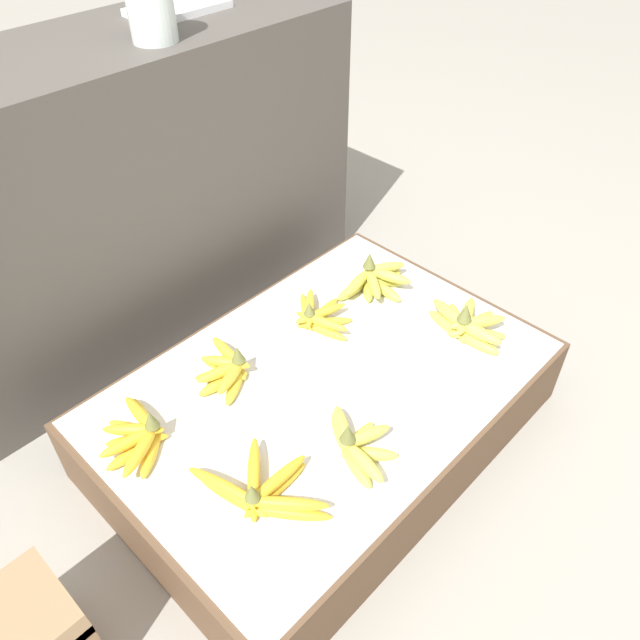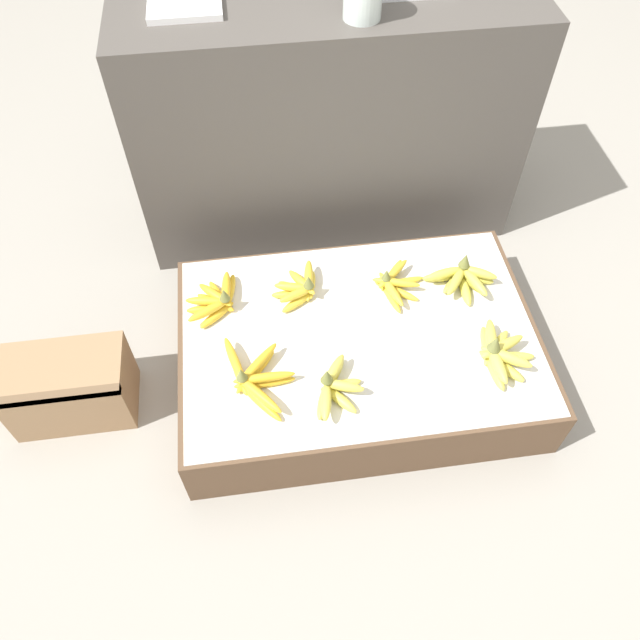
# 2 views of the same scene
# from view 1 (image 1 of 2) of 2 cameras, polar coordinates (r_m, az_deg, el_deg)

# --- Properties ---
(ground_plane) EXTENTS (10.00, 10.00, 0.00)m
(ground_plane) POSITION_cam_1_polar(r_m,az_deg,el_deg) (1.62, 0.36, -10.35)
(ground_plane) COLOR gray
(display_platform) EXTENTS (1.04, 0.71, 0.20)m
(display_platform) POSITION_cam_1_polar(r_m,az_deg,el_deg) (1.54, 0.37, -8.09)
(display_platform) COLOR brown
(display_platform) RESTS_ON ground_plane
(back_vendor_table) EXTENTS (1.26, 0.43, 0.80)m
(back_vendor_table) POSITION_cam_1_polar(r_m,az_deg,el_deg) (1.81, -16.49, 11.21)
(back_vendor_table) COLOR #4C4742
(back_vendor_table) RESTS_ON ground_plane
(banana_bunch_front_left) EXTENTS (0.19, 0.28, 0.09)m
(banana_bunch_front_left) POSITION_cam_1_polar(r_m,az_deg,el_deg) (1.26, -5.45, -15.28)
(banana_bunch_front_left) COLOR gold
(banana_bunch_front_left) RESTS_ON display_platform
(banana_bunch_front_midleft) EXTENTS (0.15, 0.21, 0.10)m
(banana_bunch_front_midleft) POSITION_cam_1_polar(r_m,az_deg,el_deg) (1.31, 3.32, -11.28)
(banana_bunch_front_midleft) COLOR #DBCC4C
(banana_bunch_front_midleft) RESTS_ON display_platform
(banana_bunch_front_right) EXTENTS (0.17, 0.22, 0.11)m
(banana_bunch_front_right) POSITION_cam_1_polar(r_m,az_deg,el_deg) (1.60, 13.28, -0.45)
(banana_bunch_front_right) COLOR #DBCC4C
(banana_bunch_front_right) RESTS_ON display_platform
(banana_bunch_middle_left) EXTENTS (0.16, 0.21, 0.10)m
(banana_bunch_middle_left) POSITION_cam_1_polar(r_m,az_deg,el_deg) (1.38, -16.22, -10.12)
(banana_bunch_middle_left) COLOR gold
(banana_bunch_middle_left) RESTS_ON display_platform
(banana_bunch_middle_midleft) EXTENTS (0.15, 0.18, 0.10)m
(banana_bunch_middle_midleft) POSITION_cam_1_polar(r_m,az_deg,el_deg) (1.47, -8.47, -4.50)
(banana_bunch_middle_midleft) COLOR gold
(banana_bunch_middle_midleft) RESTS_ON display_platform
(banana_bunch_middle_midright) EXTENTS (0.17, 0.22, 0.09)m
(banana_bunch_middle_midright) POSITION_cam_1_polar(r_m,az_deg,el_deg) (1.59, -0.22, 0.33)
(banana_bunch_middle_midright) COLOR gold
(banana_bunch_middle_midright) RESTS_ON display_platform
(banana_bunch_middle_right) EXTENTS (0.22, 0.15, 0.10)m
(banana_bunch_middle_right) POSITION_cam_1_polar(r_m,az_deg,el_deg) (1.70, 5.01, 3.63)
(banana_bunch_middle_right) COLOR gold
(banana_bunch_middle_right) RESTS_ON display_platform
(glass_jar) EXTENTS (0.11, 0.11, 0.15)m
(glass_jar) POSITION_cam_1_polar(r_m,az_deg,el_deg) (1.58, -15.26, 25.98)
(glass_jar) COLOR silver
(glass_jar) RESTS_ON back_vendor_table
(foam_tray_dark) EXTENTS (0.24, 0.14, 0.02)m
(foam_tray_dark) POSITION_cam_1_polar(r_m,az_deg,el_deg) (1.80, -12.85, 26.05)
(foam_tray_dark) COLOR white
(foam_tray_dark) RESTS_ON back_vendor_table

